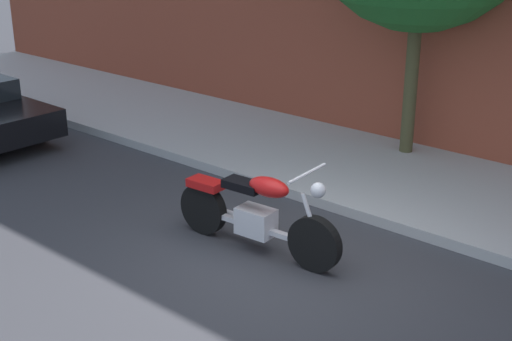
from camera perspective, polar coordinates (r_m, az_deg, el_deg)
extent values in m
plane|color=#38383D|center=(7.99, 1.95, -8.00)|extent=(60.00, 60.00, 0.00)
cube|color=#B2B2B2|center=(10.38, 12.90, -1.14)|extent=(25.37, 2.91, 0.14)
cylinder|color=black|center=(7.88, 4.70, -5.86)|extent=(0.65, 0.17, 0.64)
cylinder|color=black|center=(8.75, -4.21, -3.06)|extent=(0.65, 0.17, 0.64)
cube|color=silver|center=(8.27, 0.00, -4.08)|extent=(0.46, 0.31, 0.32)
cube|color=silver|center=(8.30, 0.00, -4.52)|extent=(1.45, 0.18, 0.06)
ellipsoid|color=red|center=(7.99, 1.03, -1.33)|extent=(0.54, 0.29, 0.22)
cube|color=black|center=(8.21, -1.01, -1.16)|extent=(0.50, 0.27, 0.10)
cube|color=red|center=(8.59, -4.02, -1.05)|extent=(0.46, 0.27, 0.10)
cylinder|color=silver|center=(7.79, 4.38, -3.90)|extent=(0.27, 0.07, 0.58)
cylinder|color=silver|center=(7.62, 4.11, -0.22)|extent=(0.08, 0.70, 0.04)
sphere|color=silver|center=(7.61, 4.96, -1.57)|extent=(0.17, 0.17, 0.17)
cylinder|color=silver|center=(8.56, -0.70, -3.91)|extent=(0.80, 0.14, 0.09)
cylinder|color=black|center=(12.67, -17.30, 3.59)|extent=(0.64, 0.23, 0.64)
cylinder|color=#484529|center=(11.21, 12.31, 7.58)|extent=(0.21, 0.21, 2.78)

